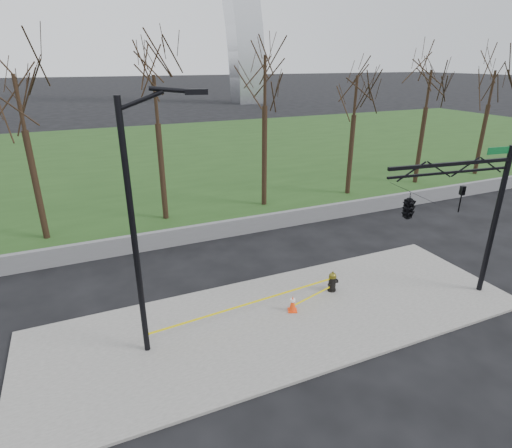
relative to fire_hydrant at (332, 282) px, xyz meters
name	(u,v)px	position (x,y,z in m)	size (l,w,h in m)	color
ground	(284,319)	(-2.63, -0.89, -0.50)	(500.00, 500.00, 0.00)	black
sidewalk	(284,318)	(-2.63, -0.89, -0.45)	(18.00, 6.00, 0.10)	slate
grass_strip	(144,156)	(-2.63, 29.11, -0.47)	(120.00, 40.00, 0.06)	#214017
guardrail	(215,231)	(-2.63, 7.11, -0.05)	(60.00, 0.30, 0.90)	#59595B
tree_row	(214,133)	(-1.18, 11.11, 4.36)	(48.91, 4.00, 9.71)	black
fire_hydrant	(332,282)	(0.00, 0.00, 0.00)	(0.54, 0.35, 0.86)	black
traffic_cone	(293,303)	(-2.17, -0.65, -0.07)	(0.44, 0.44, 0.66)	#FF3D0D
street_light	(140,216)	(-7.30, -0.73, 4.20)	(2.36, 0.71, 8.21)	black
traffic_signal_mast	(428,203)	(2.34, -1.97, 3.65)	(5.07, 2.53, 6.00)	black
caution_tape	(265,301)	(-3.15, -0.34, 0.09)	(7.51, 0.68, 0.44)	yellow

